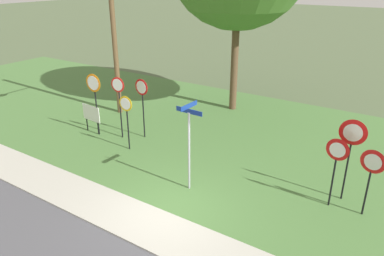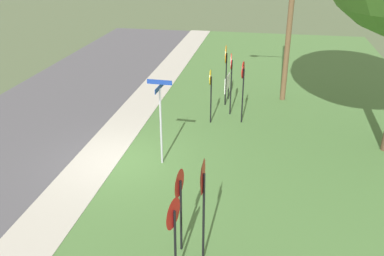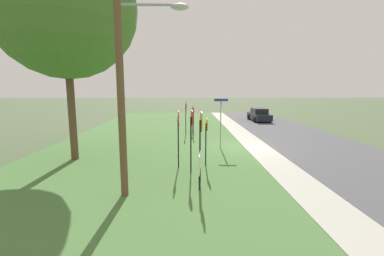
{
  "view_description": "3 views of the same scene",
  "coord_description": "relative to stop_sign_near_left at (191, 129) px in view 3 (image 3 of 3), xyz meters",
  "views": [
    {
      "loc": [
        5.63,
        -7.24,
        6.61
      ],
      "look_at": [
        -1.39,
        3.54,
        1.18
      ],
      "focal_mm": 34.51,
      "sensor_mm": 36.0,
      "label": 1
    },
    {
      "loc": [
        11.85,
        4.74,
        7.04
      ],
      "look_at": [
        -0.78,
        2.4,
        1.13
      ],
      "focal_mm": 38.95,
      "sensor_mm": 36.0,
      "label": 2
    },
    {
      "loc": [
        -15.5,
        3.46,
        3.63
      ],
      "look_at": [
        0.56,
        3.18,
        1.14
      ],
      "focal_mm": 24.33,
      "sensor_mm": 36.0,
      "label": 3
    }
  ],
  "objects": [
    {
      "name": "stop_sign_near_left",
      "position": [
        0.0,
        0.0,
        0.0
      ],
      "size": [
        0.63,
        0.12,
        2.67
      ],
      "rotation": [
        0.0,
        0.0,
        0.11
      ],
      "color": "black",
      "rests_on": "grass_median"
    },
    {
      "name": "stop_sign_near_right",
      "position": [
        0.78,
        0.55,
        -0.04
      ],
      "size": [
        0.68,
        0.11,
        2.58
      ],
      "rotation": [
        0.0,
        0.0,
        -0.07
      ],
      "color": "black",
      "rests_on": "grass_median"
    },
    {
      "name": "yield_sign_far_left",
      "position": [
        9.04,
        0.26,
        0.11
      ],
      "size": [
        0.8,
        0.1,
        2.68
      ],
      "rotation": [
        0.0,
        0.0,
        0.03
      ],
      "color": "black",
      "rests_on": "grass_median"
    },
    {
      "name": "street_name_post",
      "position": [
        4.69,
        -1.82,
        -0.15
      ],
      "size": [
        0.96,
        0.82,
        2.95
      ],
      "rotation": [
        0.0,
        0.0,
        -0.05
      ],
      "color": "#9EA0A8",
      "rests_on": "grass_median"
    },
    {
      "name": "stop_sign_far_left",
      "position": [
        1.04,
        -0.7,
        -0.32
      ],
      "size": [
        0.6,
        0.1,
        2.24
      ],
      "rotation": [
        0.0,
        0.0,
        0.05
      ],
      "color": "black",
      "rests_on": "grass_median"
    },
    {
      "name": "oak_tree_left",
      "position": [
        2.3,
        5.9,
        5.45
      ],
      "size": [
        6.75,
        6.75,
        10.74
      ],
      "color": "brown",
      "rests_on": "grass_median"
    },
    {
      "name": "utility_pole",
      "position": [
        -2.27,
        2.14,
        2.66
      ],
      "size": [
        2.1,
        2.3,
        8.45
      ],
      "color": "brown",
      "rests_on": "grass_median"
    },
    {
      "name": "road_asphalt",
      "position": [
        4.84,
        -8.1,
        -1.94
      ],
      "size": [
        44.0,
        6.4,
        0.01
      ],
      "primitive_type": "cube",
      "color": "#4C4C51",
      "rests_on": "ground_plane"
    },
    {
      "name": "yield_sign_near_right",
      "position": [
        9.74,
        -0.25,
        -0.36
      ],
      "size": [
        0.7,
        0.17,
        2.1
      ],
      "rotation": [
        0.0,
        0.0,
        -0.2
      ],
      "color": "black",
      "rests_on": "grass_median"
    },
    {
      "name": "stop_sign_far_center",
      "position": [
        -1.07,
        -0.33,
        0.09
      ],
      "size": [
        0.77,
        0.1,
        2.73
      ],
      "rotation": [
        0.0,
        0.0,
        0.05
      ],
      "color": "black",
      "rests_on": "grass_median"
    },
    {
      "name": "notice_board",
      "position": [
        -1.48,
        -0.28,
        -1.08
      ],
      "size": [
        1.1,
        0.13,
        1.25
      ],
      "rotation": [
        0.0,
        0.0,
        -0.09
      ],
      "color": "black",
      "rests_on": "grass_median"
    },
    {
      "name": "yield_sign_near_left",
      "position": [
        8.79,
        -0.32,
        -0.26
      ],
      "size": [
        0.68,
        0.12,
        2.23
      ],
      "rotation": [
        0.0,
        0.0,
        -0.11
      ],
      "color": "black",
      "rests_on": "grass_median"
    },
    {
      "name": "sidewalk_strip",
      "position": [
        4.84,
        -4.1,
        -1.92
      ],
      "size": [
        44.0,
        1.6,
        0.06
      ],
      "primitive_type": "cube",
      "color": "#ADAA9E",
      "rests_on": "ground_plane"
    },
    {
      "name": "grass_median",
      "position": [
        4.84,
        2.7,
        -1.93
      ],
      "size": [
        44.0,
        12.0,
        0.04
      ],
      "primitive_type": "cube",
      "color": "#477038",
      "rests_on": "ground_plane"
    },
    {
      "name": "ground_plane",
      "position": [
        4.84,
        -3.3,
        -1.95
      ],
      "size": [
        160.0,
        160.0,
        0.0
      ],
      "primitive_type": "plane",
      "color": "#4C5B3D"
    },
    {
      "name": "parked_sedan_distant",
      "position": [
        17.76,
        -7.76,
        -1.31
      ],
      "size": [
        4.18,
        1.92,
        1.39
      ],
      "rotation": [
        0.0,
        0.0,
        0.01
      ],
      "color": "black",
      "rests_on": "road_asphalt"
    }
  ]
}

